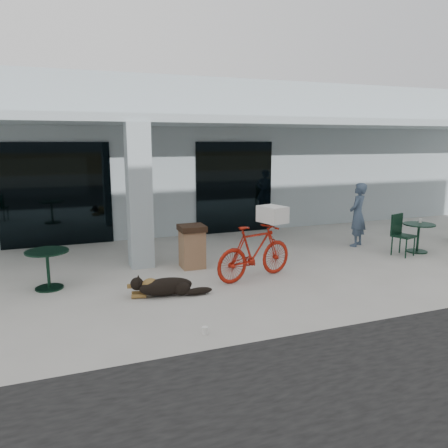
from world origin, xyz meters
name	(u,v)px	position (x,y,z in m)	size (l,w,h in m)	color
ground	(245,291)	(0.00, 0.00, 0.00)	(80.00, 80.00, 0.00)	beige
building	(150,154)	(0.00, 8.50, 2.25)	(22.00, 7.00, 4.50)	#A1AFB6
storefront_glass_left	(56,195)	(-3.20, 4.98, 1.35)	(2.80, 0.06, 2.70)	black
storefront_glass_right	(234,188)	(1.80, 4.98, 1.35)	(2.40, 0.06, 2.70)	black
column	(139,196)	(-1.50, 2.30, 1.56)	(0.50, 0.50, 3.12)	#A1AFB6
overhang	(188,121)	(0.00, 3.60, 3.21)	(22.00, 2.80, 0.18)	#A1AFB6
bicycle	(255,252)	(0.47, 0.60, 0.55)	(0.52, 1.84, 1.10)	#A31B0D
laundry_basket	(272,214)	(0.91, 0.71, 1.27)	(0.56, 0.41, 0.33)	white
dog	(166,286)	(-1.43, 0.26, 0.19)	(1.11, 0.37, 0.37)	black
cup_near_dog	(205,330)	(-1.27, -1.50, 0.06)	(0.09, 0.09, 0.11)	white
cafe_table_near	(48,270)	(-3.40, 1.40, 0.37)	(0.78, 0.78, 0.74)	black
cafe_table_far	(418,238)	(5.16, 1.11, 0.36)	(0.76, 0.76, 0.71)	black
cafe_chair_far_a	(404,235)	(4.56, 0.96, 0.50)	(0.45, 0.50, 1.00)	black
person	(358,215)	(4.14, 2.18, 0.83)	(0.61, 0.40, 1.67)	#40536C
cup_on_table	(420,221)	(5.30, 1.22, 0.76)	(0.07, 0.07, 0.10)	white
trash_receptacle	(192,246)	(-0.48, 1.80, 0.47)	(0.55, 0.55, 0.94)	#8C6749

